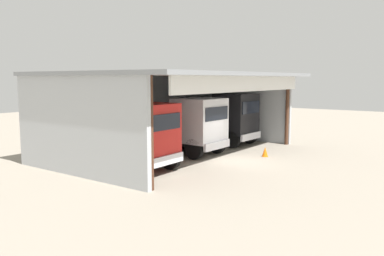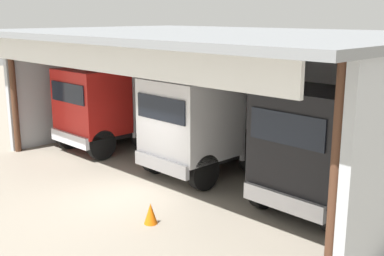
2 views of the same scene
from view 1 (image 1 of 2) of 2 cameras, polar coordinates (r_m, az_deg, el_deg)
name	(u,v)px [view 1 (image 1 of 2)]	position (r m, az deg, el deg)	size (l,w,h in m)	color
ground_plane	(239,162)	(21.61, 6.71, -4.83)	(80.00, 80.00, 0.00)	gray
workshop_shed	(166,96)	(24.05, -3.82, 4.59)	(14.87, 10.17, 4.79)	#ADB2B7
truck_red_yard_outside	(143,136)	(19.01, -7.02, -1.19)	(2.73, 4.42, 3.51)	red
truck_white_center_left_bay	(195,125)	(23.12, 0.38, 0.43)	(2.76, 5.09, 3.33)	white
truck_black_center_right_bay	(232,118)	(26.91, 5.72, 1.40)	(2.76, 5.16, 3.47)	black
oil_drum	(154,137)	(27.65, -5.51, -1.26)	(0.58, 0.58, 0.90)	#197233
tool_cart	(167,136)	(27.70, -3.64, -1.11)	(0.90, 0.60, 1.00)	black
traffic_cone	(265,152)	(23.16, 10.47, -3.39)	(0.36, 0.36, 0.56)	orange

